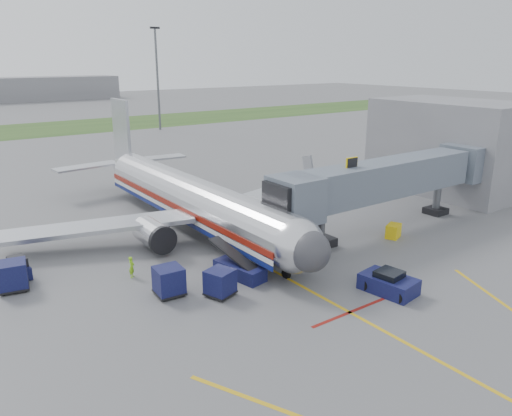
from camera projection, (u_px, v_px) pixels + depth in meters
ground at (305, 288)px, 32.70m from camera, size 400.00×400.00×0.00m
grass_strip at (17, 131)px, 102.70m from camera, size 300.00×25.00×0.01m
apron_markings at (396, 337)px, 26.94m from camera, size 21.52×50.00×0.01m
airliner at (192, 198)px, 43.80m from camera, size 32.10×35.67×10.25m
jet_bridge at (382, 180)px, 42.47m from camera, size 25.30×4.00×6.90m
terminal at (450, 146)px, 55.77m from camera, size 10.00×16.00×10.00m
light_mast_right at (157, 77)px, 101.87m from camera, size 2.00×0.44×20.40m
pushback_tug at (389, 283)px, 32.04m from camera, size 2.62×3.74×1.44m
baggage_tug at (18, 269)px, 34.09m from camera, size 1.34×2.25×1.50m
baggage_cart_a at (220, 283)px, 31.45m from camera, size 2.06×2.06×1.74m
baggage_cart_b at (13, 276)px, 32.22m from camera, size 2.07×2.07×1.92m
baggage_cart_c at (169, 281)px, 31.51m from camera, size 1.86×1.86×1.87m
belt_loader at (239, 269)px, 34.28m from camera, size 2.21×4.76×2.25m
ground_power_cart at (393, 231)px, 41.76m from camera, size 1.70×1.44×1.15m
ramp_worker at (132, 267)px, 34.14m from camera, size 0.62×0.65×1.51m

